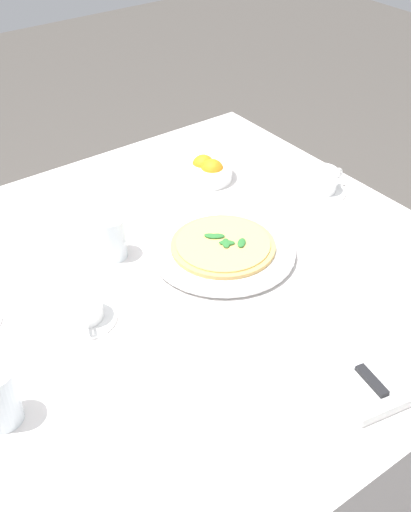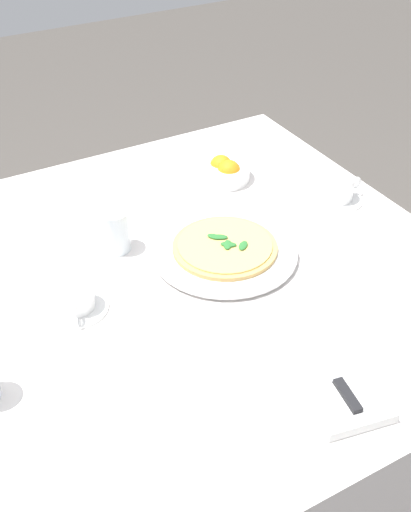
% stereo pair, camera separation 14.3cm
% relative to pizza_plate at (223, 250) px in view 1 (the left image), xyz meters
% --- Properties ---
extents(ground_plane, '(8.00, 8.00, 0.00)m').
position_rel_pizza_plate_xyz_m(ground_plane, '(-0.01, 0.10, -0.74)').
color(ground_plane, '#4C4742').
extents(dining_table, '(1.19, 1.19, 0.73)m').
position_rel_pizza_plate_xyz_m(dining_table, '(-0.01, 0.10, -0.13)').
color(dining_table, white).
rests_on(dining_table, ground_plane).
extents(pizza_plate, '(0.33, 0.33, 0.02)m').
position_rel_pizza_plate_xyz_m(pizza_plate, '(0.00, 0.00, 0.00)').
color(pizza_plate, white).
rests_on(pizza_plate, dining_table).
extents(pizza, '(0.24, 0.24, 0.02)m').
position_rel_pizza_plate_xyz_m(pizza, '(0.00, -0.00, 0.01)').
color(pizza, '#DBAD60').
rests_on(pizza, pizza_plate).
extents(coffee_cup_back_corner, '(0.13, 0.13, 0.07)m').
position_rel_pizza_plate_xyz_m(coffee_cup_back_corner, '(0.06, -0.37, 0.02)').
color(coffee_cup_back_corner, white).
rests_on(coffee_cup_back_corner, dining_table).
extents(coffee_cup_far_left, '(0.13, 0.13, 0.07)m').
position_rel_pizza_plate_xyz_m(coffee_cup_far_left, '(-0.01, 0.36, 0.02)').
color(coffee_cup_far_left, white).
rests_on(coffee_cup_far_left, dining_table).
extents(water_glass_near_right, '(0.07, 0.07, 0.10)m').
position_rel_pizza_plate_xyz_m(water_glass_near_right, '(0.14, 0.20, 0.03)').
color(water_glass_near_right, white).
rests_on(water_glass_near_right, dining_table).
extents(napkin_folded, '(0.24, 0.17, 0.02)m').
position_rel_pizza_plate_xyz_m(napkin_folded, '(-0.43, 0.03, -0.00)').
color(napkin_folded, white).
rests_on(napkin_folded, dining_table).
extents(dinner_knife, '(0.20, 0.05, 0.01)m').
position_rel_pizza_plate_xyz_m(dinner_knife, '(-0.43, 0.03, 0.01)').
color(dinner_knife, silver).
rests_on(dinner_knife, napkin_folded).
extents(citrus_bowl, '(0.15, 0.15, 0.07)m').
position_rel_pizza_plate_xyz_m(citrus_bowl, '(0.30, -0.17, 0.02)').
color(citrus_bowl, white).
rests_on(citrus_bowl, dining_table).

